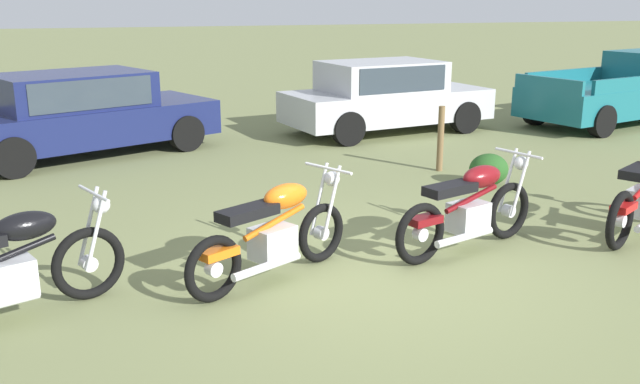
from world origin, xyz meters
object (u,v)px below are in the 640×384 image
(motorcycle_maroon, at_px, (469,208))
(car_silver, at_px, (384,93))
(fence_post_wooden, at_px, (441,139))
(motorcycle_orange, at_px, (273,233))
(car_navy, at_px, (79,110))
(shrub_low, at_px, (489,169))
(pickup_truck_teal, at_px, (637,87))
(motorcycle_black, at_px, (8,267))

(motorcycle_maroon, bearing_deg, car_silver, 56.58)
(fence_post_wooden, bearing_deg, motorcycle_maroon, -112.33)
(motorcycle_orange, xyz_separation_m, car_silver, (4.00, 6.79, 0.32))
(car_silver, xyz_separation_m, fence_post_wooden, (-0.42, -3.28, -0.28))
(car_navy, distance_m, shrub_low, 6.90)
(pickup_truck_teal, relative_size, fence_post_wooden, 5.43)
(motorcycle_orange, distance_m, pickup_truck_teal, 11.70)
(pickup_truck_teal, bearing_deg, shrub_low, -161.56)
(pickup_truck_teal, bearing_deg, motorcycle_maroon, -155.32)
(motorcycle_orange, bearing_deg, fence_post_wooden, 16.44)
(motorcycle_maroon, distance_m, fence_post_wooden, 3.63)
(motorcycle_maroon, bearing_deg, car_navy, 104.34)
(pickup_truck_teal, bearing_deg, car_silver, 161.31)
(motorcycle_maroon, height_order, pickup_truck_teal, pickup_truck_teal)
(motorcycle_maroon, relative_size, car_silver, 0.45)
(pickup_truck_teal, bearing_deg, motorcycle_orange, -161.60)
(shrub_low, relative_size, fence_post_wooden, 0.56)
(motorcycle_black, relative_size, shrub_low, 3.43)
(car_navy, bearing_deg, pickup_truck_teal, -23.05)
(car_silver, xyz_separation_m, shrub_low, (-0.14, -4.29, -0.56))
(motorcycle_black, relative_size, car_navy, 0.42)
(car_silver, relative_size, fence_post_wooden, 4.22)
(motorcycle_maroon, distance_m, car_navy, 7.43)
(motorcycle_orange, bearing_deg, car_silver, 31.52)
(motorcycle_maroon, bearing_deg, motorcycle_black, 165.93)
(shrub_low, xyz_separation_m, fence_post_wooden, (-0.28, 1.01, 0.28))
(car_silver, distance_m, fence_post_wooden, 3.32)
(fence_post_wooden, bearing_deg, pickup_truck_teal, 24.70)
(motorcycle_black, xyz_separation_m, shrub_low, (6.19, 2.68, -0.24))
(motorcycle_maroon, height_order, fence_post_wooden, fence_post_wooden)
(motorcycle_black, height_order, motorcycle_orange, same)
(motorcycle_black, relative_size, motorcycle_maroon, 1.01)
(fence_post_wooden, bearing_deg, motorcycle_black, -148.03)
(motorcycle_orange, height_order, motorcycle_maroon, same)
(motorcycle_orange, xyz_separation_m, fence_post_wooden, (3.58, 3.51, 0.04))
(motorcycle_maroon, xyz_separation_m, pickup_truck_teal, (7.61, 6.22, 0.28))
(motorcycle_black, bearing_deg, motorcycle_orange, -17.10)
(car_navy, bearing_deg, motorcycle_orange, -97.18)
(motorcycle_maroon, xyz_separation_m, car_silver, (1.80, 6.64, 0.32))
(motorcycle_black, height_order, fence_post_wooden, fence_post_wooden)
(motorcycle_orange, bearing_deg, car_navy, 77.73)
(shrub_low, bearing_deg, motorcycle_maroon, -125.14)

